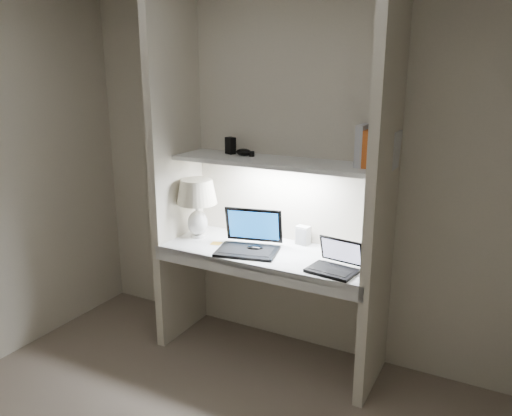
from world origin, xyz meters
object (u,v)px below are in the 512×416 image
Objects in this scene: laptop_main at (250,241)px; book_row at (377,148)px; speaker at (303,235)px; laptop_netbook at (335,263)px; table_lamp at (197,199)px.

laptop_main is 1.83× the size of book_row.
speaker is 0.82m from book_row.
laptop_main is 1.47× the size of laptop_netbook.
laptop_netbook is (1.08, -0.13, -0.24)m from table_lamp.
table_lamp is 1.11m from laptop_netbook.
table_lamp is 0.51m from laptop_main.
laptop_main is (0.45, -0.06, -0.23)m from table_lamp.
speaker is at bearing 16.02° from table_lamp.
table_lamp is at bearing -179.03° from laptop_netbook.
table_lamp is 0.92× the size of laptop_main.
laptop_main is at bearing -166.74° from book_row.
laptop_main is 0.63m from laptop_netbook.
speaker is at bearing 170.34° from book_row.
speaker is at bearing 143.96° from laptop_netbook.
speaker is (0.73, 0.21, -0.22)m from table_lamp.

